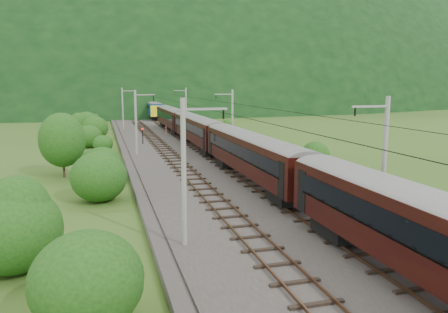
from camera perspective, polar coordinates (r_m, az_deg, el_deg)
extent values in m
plane|color=#2C4F18|center=(26.37, 8.47, -10.62)|extent=(600.00, 600.00, 0.00)
cube|color=#38332D|center=(35.26, 1.80, -5.10)|extent=(14.00, 220.00, 0.30)
cube|color=brown|center=(34.39, -3.18, -4.89)|extent=(0.08, 220.00, 0.15)
cube|color=brown|center=(34.72, -0.86, -4.74)|extent=(0.08, 220.00, 0.15)
cube|color=black|center=(34.58, -2.01, -5.03)|extent=(2.40, 220.00, 0.12)
cube|color=brown|center=(35.71, 4.38, -4.36)|extent=(0.08, 220.00, 0.15)
cube|color=brown|center=(36.21, 6.52, -4.20)|extent=(0.08, 220.00, 0.15)
cube|color=black|center=(35.99, 5.46, -4.49)|extent=(2.40, 220.00, 0.12)
cylinder|color=gray|center=(23.38, -5.27, -2.20)|extent=(0.28, 0.28, 8.00)
cube|color=gray|center=(23.19, -2.47, 6.21)|extent=(2.40, 0.12, 0.12)
cylinder|color=black|center=(23.46, -0.08, 5.53)|extent=(0.10, 0.10, 0.50)
cylinder|color=gray|center=(54.89, -11.43, 4.35)|extent=(0.28, 0.28, 8.00)
cube|color=gray|center=(54.80, -10.28, 7.94)|extent=(2.40, 0.12, 0.12)
cylinder|color=black|center=(54.92, -9.23, 7.66)|extent=(0.10, 0.10, 0.50)
cylinder|color=gray|center=(86.75, -13.09, 6.10)|extent=(0.28, 0.28, 8.00)
cube|color=gray|center=(86.70, -12.38, 8.38)|extent=(2.40, 0.12, 0.12)
cylinder|color=black|center=(86.77, -11.70, 8.20)|extent=(0.10, 0.10, 0.50)
cylinder|color=gray|center=(118.69, -13.87, 6.91)|extent=(0.28, 0.28, 8.00)
cube|color=gray|center=(118.66, -13.35, 8.58)|extent=(2.40, 0.12, 0.12)
cylinder|color=black|center=(118.71, -12.85, 8.45)|extent=(0.10, 0.10, 0.50)
cylinder|color=gray|center=(150.66, -14.31, 7.38)|extent=(0.28, 0.28, 8.00)
cube|color=gray|center=(150.63, -13.90, 8.69)|extent=(2.40, 0.12, 0.12)
cylinder|color=black|center=(150.67, -13.51, 8.59)|extent=(0.10, 0.10, 0.50)
cylinder|color=gray|center=(28.34, 20.20, -0.69)|extent=(0.28, 0.28, 8.00)
cube|color=gray|center=(27.28, 18.56, 6.22)|extent=(2.40, 0.12, 0.12)
cylinder|color=black|center=(26.75, 16.74, 5.61)|extent=(0.10, 0.10, 0.50)
cylinder|color=gray|center=(57.17, 1.10, 4.73)|extent=(0.28, 0.28, 8.00)
cube|color=gray|center=(56.66, -0.07, 8.14)|extent=(2.40, 0.12, 0.12)
cylinder|color=black|center=(56.40, -1.05, 7.82)|extent=(0.10, 0.10, 0.50)
cylinder|color=gray|center=(88.22, -4.98, 6.36)|extent=(0.28, 0.28, 8.00)
cube|color=gray|center=(87.89, -5.79, 8.56)|extent=(2.40, 0.12, 0.12)
cylinder|color=black|center=(87.72, -6.43, 8.35)|extent=(0.10, 0.10, 0.50)
cylinder|color=gray|center=(119.77, -7.88, 7.12)|extent=(0.28, 0.28, 8.00)
cube|color=gray|center=(119.52, -8.50, 8.73)|extent=(2.40, 0.12, 0.12)
cylinder|color=black|center=(119.40, -8.98, 8.57)|extent=(0.10, 0.10, 0.50)
cylinder|color=gray|center=(151.51, -9.58, 7.55)|extent=(0.28, 0.28, 8.00)
cube|color=gray|center=(151.31, -10.07, 8.82)|extent=(2.40, 0.12, 0.12)
cylinder|color=black|center=(151.22, -10.45, 8.69)|extent=(0.10, 0.10, 0.50)
cylinder|color=black|center=(33.54, -2.08, 6.19)|extent=(0.03, 198.00, 0.03)
cylinder|color=black|center=(34.98, 5.63, 6.29)|extent=(0.03, 198.00, 0.03)
ellipsoid|color=black|center=(282.86, -13.78, 7.36)|extent=(504.00, 360.00, 244.00)
cube|color=black|center=(19.46, 26.68, -9.85)|extent=(2.83, 21.45, 2.93)
cylinder|color=gray|center=(19.09, 26.98, -6.10)|extent=(2.83, 21.35, 2.83)
cube|color=black|center=(18.44, 23.42, -9.51)|extent=(0.05, 18.88, 1.12)
cube|color=black|center=(25.75, 14.97, -8.97)|extent=(2.15, 3.12, 0.88)
cube|color=black|center=(38.51, 3.74, 0.33)|extent=(2.83, 21.45, 2.93)
cylinder|color=gray|center=(38.32, 3.76, 2.27)|extent=(2.83, 21.35, 2.83)
cube|color=black|center=(38.00, 1.71, 0.76)|extent=(0.05, 18.88, 1.12)
cube|color=black|center=(38.95, 5.74, 0.93)|extent=(0.05, 18.88, 1.12)
cube|color=black|center=(32.06, 8.20, -5.09)|extent=(2.15, 3.12, 0.88)
cube|color=black|center=(45.87, 0.59, -0.59)|extent=(2.15, 3.12, 0.88)
cube|color=black|center=(59.95, -3.43, 3.60)|extent=(2.83, 21.45, 2.93)
cylinder|color=gray|center=(59.83, -3.44, 4.86)|extent=(2.83, 21.35, 2.83)
cube|color=black|center=(59.62, -4.78, 3.89)|extent=(0.05, 18.88, 1.12)
cube|color=black|center=(60.23, -2.10, 3.98)|extent=(0.05, 18.88, 1.12)
cube|color=black|center=(52.93, -1.67, 0.76)|extent=(2.15, 3.12, 0.88)
cube|color=black|center=(67.47, -4.79, 2.62)|extent=(2.15, 3.12, 0.88)
cube|color=black|center=(81.92, -6.81, 5.12)|extent=(2.83, 21.45, 2.93)
cylinder|color=gray|center=(81.83, -6.83, 6.04)|extent=(2.83, 21.35, 2.83)
cube|color=black|center=(81.68, -7.81, 5.34)|extent=(0.05, 18.88, 1.12)
cube|color=black|center=(82.13, -5.82, 5.40)|extent=(0.05, 18.88, 1.12)
cube|color=black|center=(74.71, -5.88, 3.26)|extent=(2.15, 3.12, 0.88)
cube|color=black|center=(89.47, -7.55, 4.25)|extent=(2.15, 3.12, 0.88)
cube|color=navy|center=(112.79, -9.32, 6.24)|extent=(2.83, 17.55, 2.93)
cylinder|color=gray|center=(112.72, -9.34, 6.90)|extent=(2.83, 17.47, 2.83)
cube|color=black|center=(112.61, -10.05, 6.39)|extent=(0.05, 15.45, 1.12)
cube|color=black|center=(112.94, -8.60, 6.44)|extent=(0.05, 15.45, 1.12)
cube|color=black|center=(106.82, -8.91, 5.05)|extent=(2.15, 3.12, 0.88)
cube|color=black|center=(119.00, -9.64, 5.47)|extent=(2.15, 3.12, 0.88)
cube|color=yellow|center=(121.31, -9.78, 6.35)|extent=(2.88, 0.50, 2.63)
cube|color=yellow|center=(104.29, -8.78, 5.89)|extent=(2.88, 0.50, 2.63)
cube|color=black|center=(115.67, -9.52, 7.30)|extent=(0.08, 1.60, 0.88)
cylinder|color=red|center=(53.62, -5.12, 0.86)|extent=(0.15, 0.15, 1.45)
cylinder|color=red|center=(76.44, -7.57, 3.44)|extent=(0.17, 0.17, 1.60)
cylinder|color=black|center=(65.20, -10.57, 2.57)|extent=(0.15, 0.15, 2.15)
sphere|color=red|center=(65.08, -10.60, 3.56)|extent=(0.26, 0.26, 0.26)
ellipsoid|color=#184412|center=(17.34, -17.44, -15.30)|extent=(4.16, 4.16, 3.75)
ellipsoid|color=#184412|center=(23.46, -25.94, -8.61)|extent=(4.70, 4.70, 4.23)
ellipsoid|color=#184412|center=(34.96, -16.03, -2.57)|extent=(4.32, 4.32, 3.89)
ellipsoid|color=#184412|center=(41.89, -15.63, -1.03)|extent=(3.64, 3.64, 3.28)
ellipsoid|color=#184412|center=(51.21, -16.94, -0.09)|extent=(1.95, 1.95, 1.75)
ellipsoid|color=#184412|center=(59.92, -15.54, 1.59)|extent=(2.60, 2.60, 2.34)
ellipsoid|color=#184412|center=(65.11, -17.22, 2.52)|extent=(3.60, 3.60, 3.24)
ellipsoid|color=#184412|center=(74.17, -16.53, 3.60)|extent=(4.30, 4.30, 3.87)
ellipsoid|color=#184412|center=(83.08, -17.51, 4.21)|extent=(4.52, 4.52, 4.07)
ellipsoid|color=#184412|center=(91.40, -15.73, 4.08)|extent=(2.23, 2.23, 2.01)
ellipsoid|color=#184412|center=(99.67, -17.96, 4.62)|extent=(3.10, 3.10, 2.79)
ellipsoid|color=#184412|center=(110.75, -16.51, 4.91)|extent=(2.15, 2.15, 1.94)
ellipsoid|color=#184412|center=(119.13, -15.69, 5.26)|extent=(2.26, 2.26, 2.04)
cylinder|color=black|center=(23.75, -25.08, -10.45)|extent=(0.24, 0.24, 2.57)
ellipsoid|color=#184412|center=(23.31, -25.34, -7.05)|extent=(3.30, 3.30, 3.96)
cylinder|color=black|center=(45.17, -20.24, -0.43)|extent=(0.24, 0.24, 3.42)
ellipsoid|color=#184412|center=(44.90, -20.38, 2.03)|extent=(4.40, 4.40, 5.28)
cylinder|color=black|center=(76.11, -18.43, 3.07)|extent=(0.24, 0.24, 2.36)
ellipsoid|color=#184412|center=(75.98, -18.48, 4.08)|extent=(3.04, 3.04, 3.65)
ellipsoid|color=#184412|center=(46.88, 11.81, -0.11)|extent=(3.07, 3.07, 2.76)
ellipsoid|color=#184412|center=(65.99, 2.13, 2.50)|extent=(2.27, 2.27, 2.04)
ellipsoid|color=#184412|center=(87.87, 0.38, 4.16)|extent=(1.98, 1.98, 1.78)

